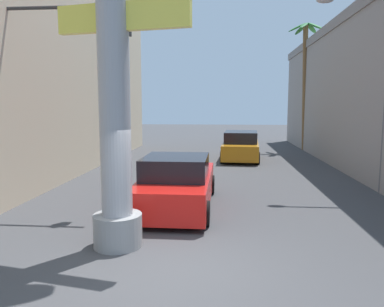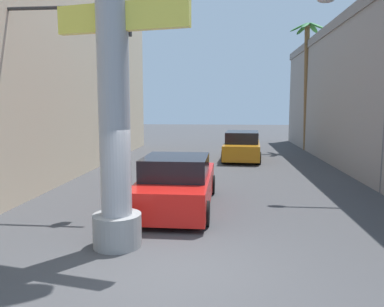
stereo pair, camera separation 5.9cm
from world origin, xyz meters
name	(u,v)px [view 1 (the left image)]	position (x,y,z in m)	size (l,w,h in m)	color
ground_plane	(204,173)	(0.00, 10.00, 0.00)	(86.13, 86.13, 0.00)	#424244
neon_sign_pole	(113,20)	(-1.38, 1.08, 4.67)	(3.15, 1.03, 9.53)	#9E9EA3
street_lamp	(376,73)	(5.85, 6.67, 4.08)	(2.51, 0.28, 6.67)	#59595E
traffic_light_mast	(32,66)	(-4.64, 4.05, 4.11)	(5.22, 0.32, 5.81)	#333333
car_lead	(177,184)	(-0.50, 4.25, 0.70)	(2.09, 4.94, 1.56)	black
car_far	(241,146)	(1.80, 14.46, 0.74)	(2.29, 4.87, 1.56)	black
palm_tree_far_right	(306,72)	(6.20, 19.32, 5.17)	(2.50, 2.34, 8.38)	brown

